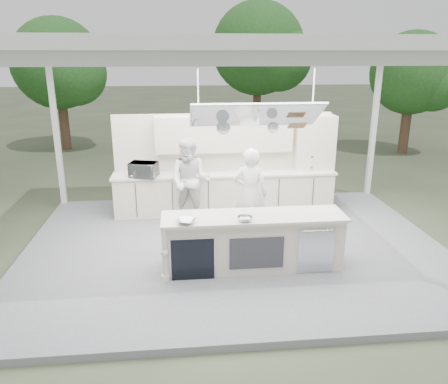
{
  "coord_description": "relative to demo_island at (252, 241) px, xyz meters",
  "views": [
    {
      "loc": [
        -0.99,
        -7.68,
        3.68
      ],
      "look_at": [
        -0.17,
        0.4,
        1.08
      ],
      "focal_mm": 35.0,
      "sensor_mm": 36.0,
      "label": 1
    }
  ],
  "objects": [
    {
      "name": "tree_cluster",
      "position": [
        -0.34,
        10.68,
        2.69
      ],
      "size": [
        19.55,
        9.4,
        5.85
      ],
      "color": "#513928",
      "rests_on": "ground"
    },
    {
      "name": "sous_chef",
      "position": [
        -0.98,
        2.23,
        0.46
      ],
      "size": [
        1.08,
        0.94,
        1.87
      ],
      "primitive_type": "imported",
      "rotation": [
        0.0,
        0.0,
        -0.3
      ],
      "color": "silver",
      "rests_on": "stage_deck"
    },
    {
      "name": "back_wall_unit",
      "position": [
        0.27,
        3.03,
        0.98
      ],
      "size": [
        5.05,
        0.48,
        2.25
      ],
      "color": "beige",
      "rests_on": "stage_deck"
    },
    {
      "name": "demo_island",
      "position": [
        0.0,
        0.0,
        0.0
      ],
      "size": [
        3.1,
        0.79,
        0.95
      ],
      "color": "beige",
      "rests_on": "stage_deck"
    },
    {
      "name": "toaster_oven",
      "position": [
        -1.99,
        2.61,
        0.64
      ],
      "size": [
        0.68,
        0.55,
        0.33
      ],
      "primitive_type": "imported",
      "rotation": [
        0.0,
        0.0,
        -0.3
      ],
      "color": "silver",
      "rests_on": "back_counter"
    },
    {
      "name": "stage_deck",
      "position": [
        -0.18,
        0.91,
        -0.54
      ],
      "size": [
        8.0,
        6.0,
        0.12
      ],
      "primitive_type": "cube",
      "color": "slate",
      "rests_on": "ground"
    },
    {
      "name": "back_counter",
      "position": [
        -0.18,
        2.81,
        0.0
      ],
      "size": [
        5.08,
        0.72,
        0.95
      ],
      "color": "beige",
      "rests_on": "stage_deck"
    },
    {
      "name": "bowl_large",
      "position": [
        -1.12,
        -0.24,
        0.51
      ],
      "size": [
        0.38,
        0.38,
        0.07
      ],
      "primitive_type": "imported",
      "rotation": [
        0.0,
        0.0,
        -0.39
      ],
      "color": "silver",
      "rests_on": "demo_island"
    },
    {
      "name": "ground",
      "position": [
        -0.18,
        0.91,
        -0.6
      ],
      "size": [
        90.0,
        90.0,
        0.0
      ],
      "primitive_type": "plane",
      "color": "#475339",
      "rests_on": "ground"
    },
    {
      "name": "bowl_small",
      "position": [
        -0.16,
        -0.24,
        0.51
      ],
      "size": [
        0.28,
        0.28,
        0.08
      ],
      "primitive_type": "imported",
      "rotation": [
        0.0,
        0.0,
        0.11
      ],
      "color": "silver",
      "rests_on": "demo_island"
    },
    {
      "name": "tent",
      "position": [
        -0.18,
        0.9,
        3.11
      ],
      "size": [
        8.2,
        6.2,
        3.86
      ],
      "color": "white",
      "rests_on": "ground"
    },
    {
      "name": "head_chef",
      "position": [
        0.16,
        1.24,
        0.45
      ],
      "size": [
        0.77,
        0.61,
        1.84
      ],
      "primitive_type": "imported",
      "rotation": [
        0.0,
        0.0,
        2.86
      ],
      "color": "white",
      "rests_on": "stage_deck"
    }
  ]
}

